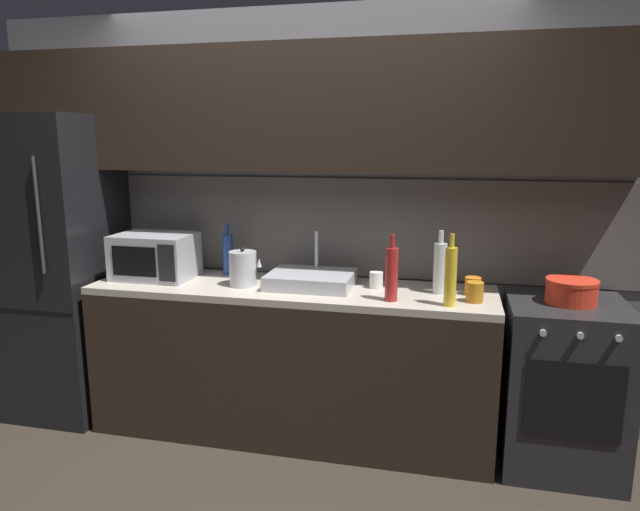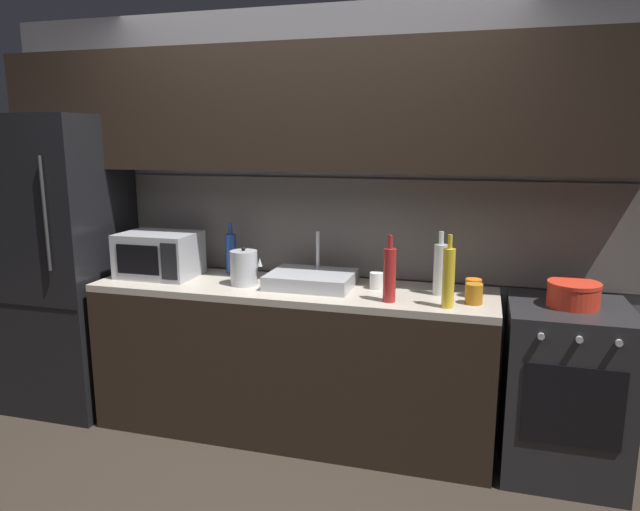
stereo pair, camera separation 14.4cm
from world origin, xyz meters
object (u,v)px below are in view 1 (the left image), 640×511
wine_bottle_blue (228,254)px  mug_white (376,280)px  refrigerator (57,267)px  wine_bottle_red (392,273)px  mug_amber (475,292)px  microwave (155,256)px  wine_bottle_clear (440,267)px  cooking_pot (571,291)px  kettle (243,269)px  oven_range (562,384)px  wine_bottle_yellow (451,276)px  mug_orange (473,286)px

wine_bottle_blue → mug_white: 0.96m
refrigerator → wine_bottle_red: (2.13, -0.17, 0.11)m
mug_white → mug_amber: mug_amber is taller
microwave → wine_bottle_red: size_ratio=1.31×
microwave → wine_bottle_clear: (1.69, 0.03, 0.01)m
mug_amber → cooking_pot: size_ratio=0.41×
kettle → oven_range: bearing=1.3°
wine_bottle_yellow → mug_white: 0.50m
kettle → wine_bottle_red: 0.88m
cooking_pot → mug_amber: bearing=-169.5°
kettle → mug_amber: kettle is taller
wine_bottle_clear → mug_orange: 0.20m
kettle → mug_orange: (1.29, 0.10, -0.05)m
wine_bottle_clear → oven_range: bearing=-3.9°
oven_range → kettle: bearing=-178.7°
microwave → mug_amber: (1.88, -0.11, -0.08)m
microwave → mug_amber: 1.88m
microwave → wine_bottle_red: 1.46m
microwave → wine_bottle_blue: wine_bottle_blue is taller
oven_range → mug_white: mug_white is taller
refrigerator → mug_white: 2.02m
wine_bottle_red → mug_white: 0.28m
mug_white → cooking_pot: 1.02m
microwave → oven_range: bearing=-0.5°
wine_bottle_clear → wine_bottle_red: 0.32m
wine_bottle_blue → mug_amber: (1.49, -0.30, -0.08)m
wine_bottle_blue → mug_orange: wine_bottle_blue is taller
wine_bottle_clear → mug_amber: 0.25m
wine_bottle_red → oven_range: bearing=10.3°
kettle → cooking_pot: size_ratio=0.87×
cooking_pot → wine_bottle_red: bearing=-169.7°
oven_range → refrigerator: bearing=180.0°
wine_bottle_red → mug_white: size_ratio=3.76×
mug_white → mug_orange: mug_orange is taller
oven_range → kettle: 1.85m
oven_range → wine_bottle_yellow: (-0.60, -0.19, 0.61)m
mug_orange → wine_bottle_clear: bearing=-177.0°
oven_range → microwave: (-2.36, 0.02, 0.58)m
wine_bottle_red → cooking_pot: bearing=10.3°
wine_bottle_blue → mug_white: (0.95, -0.13, -0.08)m
wine_bottle_red → cooking_pot: (0.91, 0.17, -0.08)m
wine_bottle_clear → cooking_pot: 0.67m
wine_bottle_red → wine_bottle_yellow: size_ratio=0.95×
oven_range → wine_bottle_clear: 0.89m
mug_amber → mug_orange: size_ratio=1.09×
wine_bottle_red → mug_orange: (0.42, 0.22, -0.10)m
cooking_pot → oven_range: bearing=-166.4°
wine_bottle_yellow → mug_amber: bearing=39.2°
cooking_pot → mug_orange: bearing=173.8°
mug_orange → mug_white: bearing=177.4°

